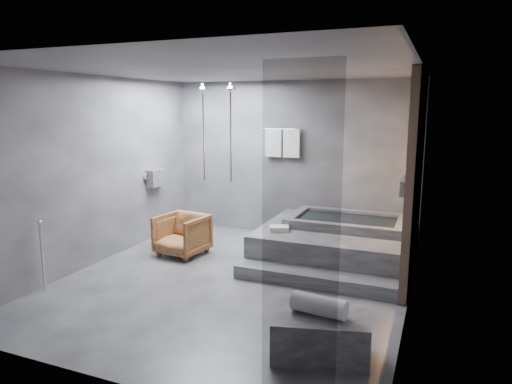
% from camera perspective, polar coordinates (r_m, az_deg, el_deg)
% --- Properties ---
extents(room, '(5.00, 5.04, 2.82)m').
position_cam_1_polar(room, '(6.00, 1.50, 4.77)').
color(room, '#2F2E31').
rests_on(room, ground).
extents(tub_deck, '(2.20, 2.00, 0.50)m').
position_cam_1_polar(tub_deck, '(7.25, 9.74, -6.31)').
color(tub_deck, '#343436').
rests_on(tub_deck, ground).
extents(tub_step, '(2.20, 0.36, 0.18)m').
position_cam_1_polar(tub_step, '(6.22, 7.27, -10.71)').
color(tub_step, '#343436').
rests_on(tub_step, ground).
extents(concrete_bench, '(0.99, 0.70, 0.40)m').
position_cam_1_polar(concrete_bench, '(4.56, 7.93, -17.48)').
color(concrete_bench, '#373739').
rests_on(concrete_bench, ground).
extents(driftwood_chair, '(0.79, 0.81, 0.66)m').
position_cam_1_polar(driftwood_chair, '(7.41, -9.23, -5.29)').
color(driftwood_chair, '#4A2912').
rests_on(driftwood_chair, ground).
extents(rolled_towel, '(0.55, 0.25, 0.19)m').
position_cam_1_polar(rolled_towel, '(4.47, 7.88, -13.87)').
color(rolled_towel, silver).
rests_on(rolled_towel, concrete_bench).
extents(deck_towel, '(0.34, 0.30, 0.08)m').
position_cam_1_polar(deck_towel, '(6.89, 2.91, -4.59)').
color(deck_towel, silver).
rests_on(deck_towel, tub_deck).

